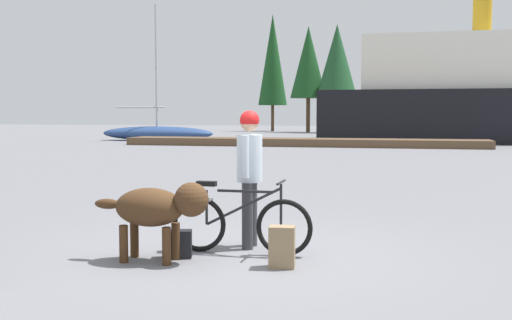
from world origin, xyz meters
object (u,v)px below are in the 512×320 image
object	(u,v)px
handbag_pannier	(178,244)
person_cyclist	(250,165)
bicycle	(240,223)
backpack	(282,247)
dog	(158,208)
sailboat_moored	(157,133)

from	to	relation	value
handbag_pannier	person_cyclist	bearing A→B (deg)	47.56
bicycle	backpack	world-z (taller)	bicycle
handbag_pannier	dog	bearing A→B (deg)	-123.55
bicycle	sailboat_moored	size ratio (longest dim) A/B	0.21
backpack	sailboat_moored	xyz separation A→B (m)	(-13.96, 29.77, 0.27)
person_cyclist	backpack	world-z (taller)	person_cyclist
bicycle	person_cyclist	bearing A→B (deg)	85.40
bicycle	sailboat_moored	bearing A→B (deg)	114.52
handbag_pannier	sailboat_moored	bearing A→B (deg)	113.20
backpack	bicycle	bearing A→B (deg)	139.21
dog	sailboat_moored	xyz separation A→B (m)	(-12.53, 29.82, -0.12)
handbag_pannier	sailboat_moored	xyz separation A→B (m)	(-12.68, 29.59, 0.34)
bicycle	sailboat_moored	distance (m)	32.12
person_cyclist	handbag_pannier	bearing A→B (deg)	-132.44
bicycle	person_cyclist	world-z (taller)	person_cyclist
person_cyclist	handbag_pannier	world-z (taller)	person_cyclist
person_cyclist	sailboat_moored	xyz separation A→B (m)	(-13.36, 28.85, -0.54)
backpack	sailboat_moored	world-z (taller)	sailboat_moored
bicycle	backpack	distance (m)	0.84
dog	handbag_pannier	xyz separation A→B (m)	(0.15, 0.23, -0.46)
bicycle	backpack	xyz separation A→B (m)	(0.63, -0.54, -0.14)
backpack	person_cyclist	bearing A→B (deg)	123.18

